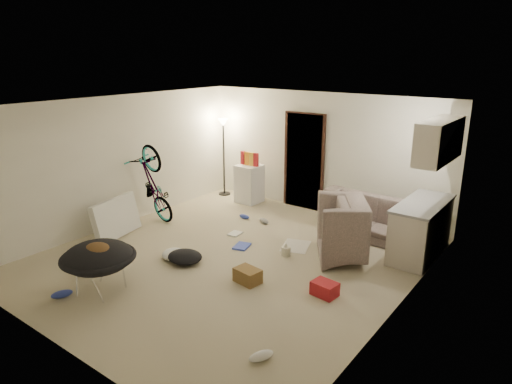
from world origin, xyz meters
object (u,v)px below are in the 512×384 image
Objects in this scene: armchair at (364,237)px; drink_case_a at (248,276)px; bicycle at (155,201)px; saucer_chair at (99,264)px; kitchen_counter at (421,230)px; mini_fridge at (249,184)px; juicer at (286,250)px; sofa at (382,220)px; floor_lamp at (223,140)px; drink_case_b at (325,289)px; tv_box at (116,218)px.

armchair is 3.02× the size of drink_case_a.
saucer_chair is at bearing -141.04° from bicycle.
bicycle is (-4.73, -1.59, -0.01)m from kitchen_counter.
juicer is (2.25, -1.92, -0.34)m from mini_fridge.
armchair is 0.69× the size of bicycle.
sofa is 4.40m from bicycle.
bicycle is 7.27× the size of juicer.
armchair is at bearing 68.89° from drink_case_a.
floor_lamp is 1.21× the size of kitchen_counter.
bicycle reaches higher than mini_fridge.
mini_fridge is at bearing 135.46° from drink_case_a.
kitchen_counter reaches higher than drink_case_b.
sofa is 3.18m from mini_fridge.
floor_lamp is 3.30m from tv_box.
sofa is 2.39× the size of mini_fridge.
kitchen_counter is 4.02× the size of drink_case_a.
mini_fridge is 0.82× the size of saucer_chair.
saucer_chair is at bearing -128.93° from kitchen_counter.
sofa is at bearing 63.10° from juicer.
kitchen_counter is 0.73× the size of sofa.
bicycle is at bearing 28.72° from sofa.
armchair is 4.11m from saucer_chair.
bicycle is at bearing -175.89° from juicer.
kitchen_counter is 0.92× the size of bicycle.
armchair reaches higher than tv_box.
sofa is at bearing 101.54° from drink_case_b.
floor_lamp is at bearing 174.42° from mini_fridge.
mini_fridge is at bearing 139.50° from juicer.
drink_case_a is (-1.01, -1.80, -0.26)m from armchair.
juicer is at bearing 60.91° from saucer_chair.
drink_case_b is (4.12, -0.56, -0.33)m from bicycle.
tv_box is 4.76× the size of juicer.
kitchen_counter reaches higher than tv_box.
drink_case_a is at bearing -51.45° from mini_fridge.
juicer is (2.98, 1.14, -0.26)m from tv_box.
tv_box is at bearing -101.98° from mini_fridge.
floor_lamp is at bearing 8.31° from bicycle.
juicer is (-0.06, 1.11, -0.01)m from drink_case_a.
kitchen_counter is 0.97m from armchair.
floor_lamp is 1.69× the size of tv_box.
armchair is 4.44m from tv_box.
juicer is (-1.75, -1.37, -0.35)m from kitchen_counter.
sofa is at bearing -56.68° from bicycle.
mini_fridge is (-4.01, 0.55, -0.01)m from kitchen_counter.
saucer_chair reaches higher than tv_box.
bicycle reaches higher than saucer_chair.
bicycle is 1.53× the size of tv_box.
juicer is (1.43, 2.57, -0.34)m from saucer_chair.
floor_lamp reaches higher than mini_fridge.
kitchen_counter is at bearing 63.88° from drink_case_a.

